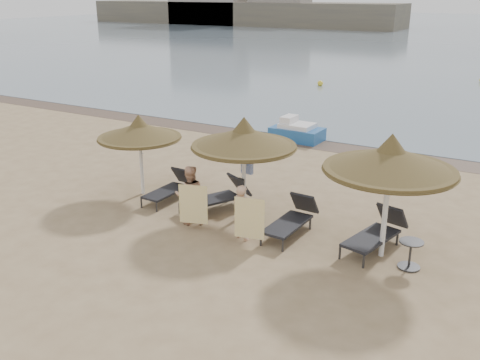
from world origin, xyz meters
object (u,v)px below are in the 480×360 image
Objects in this scene: lounger_near_right at (293,218)px; person_left at (190,190)px; person_right at (242,208)px; lounger_far_left at (171,187)px; palapa_right at (390,160)px; side_table at (410,255)px; palapa_center at (244,138)px; lounger_far_right at (377,231)px; lounger_near_left at (219,195)px; pedal_boat at (296,131)px; palapa_left at (139,131)px.

person_left is (-2.65, -0.81, 0.53)m from lounger_near_right.
person_right reaches higher than lounger_near_right.
person_right reaches higher than lounger_far_left.
palapa_right is 2.21m from side_table.
person_left reaches higher than person_right.
lounger_far_right is at bearing -0.79° from palapa_center.
palapa_center is 2.48m from lounger_near_right.
lounger_near_left reaches higher than side_table.
lounger_near_right is at bearing -64.30° from pedal_boat.
person_left is at bearing -35.85° from lounger_far_left.
lounger_near_left is (1.68, 0.06, 0.04)m from lounger_far_left.
pedal_boat is (-2.72, 9.43, -0.48)m from person_right.
person_left is (1.53, -1.17, 0.56)m from lounger_far_left.
person_right reaches higher than lounger_near_left.
person_left reaches higher than lounger_far_left.
pedal_boat is (0.50, 8.09, -0.01)m from lounger_far_left.
palapa_left is 1.33× the size of lounger_far_left.
palapa_center reaches higher than lounger_near_right.
side_table is at bearing -4.26° from lounger_far_left.
side_table is (7.26, -0.74, -0.07)m from lounger_far_left.
lounger_near_left is at bearing 2.64° from palapa_left.
palapa_left is at bearing 175.36° from side_table.
lounger_near_right is at bearing -3.29° from lounger_far_left.
palapa_right is 1.39× the size of pedal_boat.
lounger_far_left is (-6.55, 0.48, -2.01)m from palapa_right.
palapa_center is at bearing -51.99° from person_right.
lounger_far_right is at bearing 25.08° from lounger_near_left.
palapa_left is 3.13m from lounger_near_left.
palapa_left is 8.49m from side_table.
person_right is (4.25, -1.26, -1.15)m from palapa_left.
lounger_far_left is 0.86× the size of lounger_far_right.
palapa_left is at bearing -98.43° from pedal_boat.
pedal_boat reaches higher than lounger_far_right.
palapa_left is 1.34× the size of person_left.
side_table is at bearing -8.38° from palapa_center.
pedal_boat is at bearing -63.42° from person_right.
palapa_center is at bearing -73.66° from pedal_boat.
side_table is at bearing 147.69° from person_left.
person_right is at bearing -171.67° from side_table.
person_left is at bearing -23.30° from palapa_left.
side_table is (3.09, -0.39, -0.10)m from lounger_near_right.
palapa_center is 4.32× the size of side_table.
lounger_far_left is 6.33m from lounger_far_right.
palapa_right is 3.77m from person_right.
lounger_far_right is 3.34× the size of side_table.
side_table is at bearing -50.38° from pedal_boat.
palapa_center is at bearing 0.32° from palapa_left.
palapa_left is 8.46m from pedal_boat.
lounger_near_left is at bearing -79.48° from pedal_boat.
palapa_center is at bearing -167.46° from lounger_far_right.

